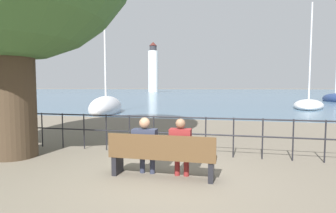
# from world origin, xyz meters

# --- Properties ---
(ground_plane) EXTENTS (1000.00, 1000.00, 0.00)m
(ground_plane) POSITION_xyz_m (0.00, 0.00, 0.00)
(ground_plane) COLOR #706656
(harbor_water) EXTENTS (600.00, 300.00, 0.01)m
(harbor_water) POSITION_xyz_m (0.00, 159.79, 0.00)
(harbor_water) COLOR slate
(harbor_water) RESTS_ON ground_plane
(park_bench) EXTENTS (2.18, 0.45, 0.90)m
(park_bench) POSITION_xyz_m (0.00, -0.07, 0.45)
(park_bench) COLOR brown
(park_bench) RESTS_ON ground_plane
(seated_person_left) EXTENTS (0.50, 0.35, 1.22)m
(seated_person_left) POSITION_xyz_m (-0.37, 0.01, 0.67)
(seated_person_left) COLOR #2D3347
(seated_person_left) RESTS_ON ground_plane
(seated_person_right) EXTENTS (0.43, 0.35, 1.22)m
(seated_person_right) POSITION_xyz_m (0.37, 0.01, 0.67)
(seated_person_right) COLOR maroon
(seated_person_right) RESTS_ON ground_plane
(promenade_railing) EXTENTS (15.88, 0.04, 1.05)m
(promenade_railing) POSITION_xyz_m (0.00, 1.86, 0.69)
(promenade_railing) COLOR black
(promenade_railing) RESTS_ON ground_plane
(sailboat_0) EXTENTS (3.12, 5.73, 8.13)m
(sailboat_0) POSITION_xyz_m (-7.30, 12.25, 0.38)
(sailboat_0) COLOR silver
(sailboat_0) RESTS_ON ground_plane
(sailboat_1) EXTENTS (4.71, 8.60, 9.76)m
(sailboat_1) POSITION_xyz_m (8.50, 21.16, 0.25)
(sailboat_1) COLOR white
(sailboat_1) RESTS_ON ground_plane
(sailboat_2) EXTENTS (2.44, 6.27, 11.12)m
(sailboat_2) POSITION_xyz_m (14.93, 33.06, 0.36)
(sailboat_2) COLOR navy
(sailboat_2) RESTS_ON ground_plane
(harbor_lighthouse) EXTENTS (4.03, 4.03, 20.13)m
(harbor_lighthouse) POSITION_xyz_m (-28.43, 97.41, 9.36)
(harbor_lighthouse) COLOR white
(harbor_lighthouse) RESTS_ON ground_plane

